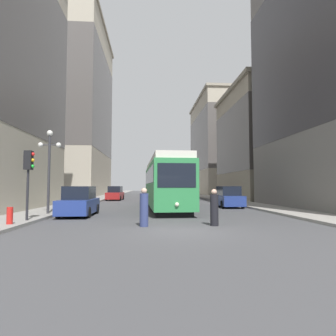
# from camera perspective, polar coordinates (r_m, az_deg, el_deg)

# --- Properties ---
(ground_plane) EXTENTS (200.00, 200.00, 0.00)m
(ground_plane) POSITION_cam_1_polar(r_m,az_deg,el_deg) (12.04, 2.71, -12.32)
(ground_plane) COLOR #424244
(sidewalk_left) EXTENTS (2.86, 120.00, 0.15)m
(sidewalk_left) POSITION_cam_1_polar(r_m,az_deg,el_deg) (52.31, -11.69, -5.42)
(sidewalk_left) COLOR gray
(sidewalk_left) RESTS_ON ground
(sidewalk_right) EXTENTS (2.86, 120.00, 0.15)m
(sidewalk_right) POSITION_cam_1_polar(r_m,az_deg,el_deg) (52.75, 6.69, -5.46)
(sidewalk_right) COLOR gray
(sidewalk_right) RESTS_ON ground
(streetcar) EXTENTS (3.16, 14.62, 3.89)m
(streetcar) POSITION_cam_1_polar(r_m,az_deg,el_deg) (23.59, -0.67, -2.92)
(streetcar) COLOR black
(streetcar) RESTS_ON ground
(transit_bus) EXTENTS (2.97, 12.29, 3.45)m
(transit_bus) POSITION_cam_1_polar(r_m,az_deg,el_deg) (40.29, 2.07, -3.41)
(transit_bus) COLOR black
(transit_bus) RESTS_ON ground
(parked_car_left_near) EXTENTS (1.90, 4.39, 1.82)m
(parked_car_left_near) POSITION_cam_1_polar(r_m,az_deg,el_deg) (18.93, -17.04, -6.41)
(parked_car_left_near) COLOR black
(parked_car_left_near) RESTS_ON ground
(parked_car_left_mid) EXTENTS (2.06, 4.55, 1.82)m
(parked_car_left_mid) POSITION_cam_1_polar(r_m,az_deg,el_deg) (38.57, -10.33, -4.98)
(parked_car_left_mid) COLOR black
(parked_car_left_mid) RESTS_ON ground
(parked_car_right_far) EXTENTS (1.96, 4.53, 1.82)m
(parked_car_right_far) POSITION_cam_1_polar(r_m,az_deg,el_deg) (25.92, 11.75, -5.68)
(parked_car_right_far) COLOR black
(parked_car_right_far) RESTS_ON ground
(pedestrian_crossing_near) EXTENTS (0.38, 0.38, 1.69)m
(pedestrian_crossing_near) POSITION_cam_1_polar(r_m,az_deg,el_deg) (13.75, 9.07, -7.88)
(pedestrian_crossing_near) COLOR black
(pedestrian_crossing_near) RESTS_ON ground
(pedestrian_crossing_far) EXTENTS (0.39, 0.39, 1.75)m
(pedestrian_crossing_far) POSITION_cam_1_polar(r_m,az_deg,el_deg) (13.36, -4.73, -7.93)
(pedestrian_crossing_far) COLOR navy
(pedestrian_crossing_far) RESTS_ON ground
(traffic_light_near_left) EXTENTS (0.47, 0.36, 3.45)m
(traffic_light_near_left) POSITION_cam_1_polar(r_m,az_deg,el_deg) (16.01, -25.69, 0.23)
(traffic_light_near_left) COLOR #232328
(traffic_light_near_left) RESTS_ON sidewalk_left
(lamp_post_left_near) EXTENTS (1.41, 0.36, 5.18)m
(lamp_post_left_near) POSITION_cam_1_polar(r_m,az_deg,el_deg) (19.54, -22.30, 1.80)
(lamp_post_left_near) COLOR #333338
(lamp_post_left_near) RESTS_ON sidewalk_left
(fire_hydrant) EXTENTS (0.26, 0.26, 0.75)m
(fire_hydrant) POSITION_cam_1_polar(r_m,az_deg,el_deg) (14.81, -28.65, -8.20)
(fire_hydrant) COLOR red
(fire_hydrant) RESTS_ON sidewalk_left
(building_left_midblock) EXTENTS (12.55, 23.88, 32.29)m
(building_left_midblock) POSITION_cam_1_polar(r_m,az_deg,el_deg) (59.07, -18.29, 11.14)
(building_left_midblock) COLOR #B2A893
(building_left_midblock) RESTS_ON ground
(building_right_corner) EXTENTS (14.33, 22.45, 21.24)m
(building_right_corner) POSITION_cam_1_polar(r_m,az_deg,el_deg) (66.96, 11.71, 4.30)
(building_right_corner) COLOR #B2A893
(building_right_corner) RESTS_ON ground
(building_right_far) EXTENTS (14.08, 15.62, 15.11)m
(building_right_far) POSITION_cam_1_polar(r_m,az_deg,el_deg) (42.94, 20.78, 4.57)
(building_right_far) COLOR gray
(building_right_far) RESTS_ON ground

